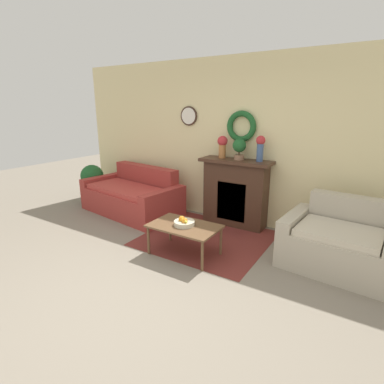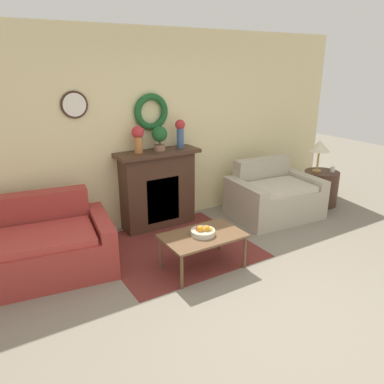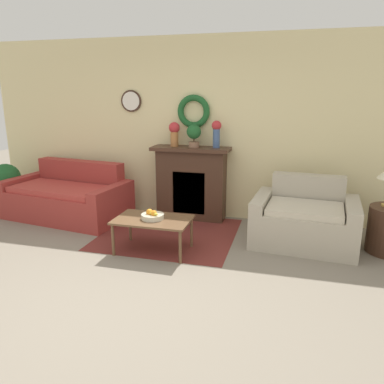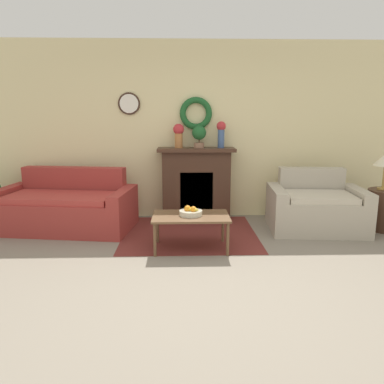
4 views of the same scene
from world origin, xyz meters
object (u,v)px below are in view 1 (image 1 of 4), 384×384
vase_on_mantel_left (222,145)px  loveseat_right (339,243)px  fireplace (235,192)px  potted_plant_floor_by_couch (92,179)px  couch_left (133,196)px  potted_plant_on_mantel (239,147)px  fruit_bowl (184,222)px  vase_on_mantel_right (260,147)px  coffee_table (184,228)px

vase_on_mantel_left → loveseat_right: bearing=-17.3°
fireplace → potted_plant_floor_by_couch: size_ratio=1.51×
couch_left → potted_plant_on_mantel: potted_plant_on_mantel is taller
fruit_bowl → vase_on_mantel_left: 1.61m
potted_plant_floor_by_couch → vase_on_mantel_right: bearing=6.6°
fireplace → vase_on_mantel_right: size_ratio=2.96×
coffee_table → potted_plant_on_mantel: bearing=83.1°
couch_left → loveseat_right: same height
coffee_table → vase_on_mantel_left: size_ratio=2.55×
loveseat_right → coffee_table: bearing=-152.1°
couch_left → potted_plant_floor_by_couch: size_ratio=2.58×
fruit_bowl → vase_on_mantel_right: 1.69m
couch_left → coffee_table: couch_left is taller
coffee_table → potted_plant_floor_by_couch: bearing=161.8°
vase_on_mantel_right → potted_plant_floor_by_couch: (-3.41, -0.39, -0.86)m
couch_left → loveseat_right: (3.54, -0.15, 0.00)m
fireplace → vase_on_mantel_right: bearing=0.8°
loveseat_right → vase_on_mantel_right: (-1.29, 0.60, 1.03)m
vase_on_mantel_right → potted_plant_on_mantel: 0.34m
vase_on_mantel_right → couch_left: bearing=-168.6°
vase_on_mantel_left → potted_plant_floor_by_couch: bearing=-171.9°
fruit_bowl → potted_plant_on_mantel: potted_plant_on_mantel is taller
fireplace → couch_left: 1.94m
vase_on_mantel_left → potted_plant_on_mantel: (0.31, -0.02, -0.01)m
coffee_table → potted_plant_on_mantel: (0.16, 1.33, 0.93)m
potted_plant_on_mantel → vase_on_mantel_left: bearing=176.3°
potted_plant_on_mantel → potted_plant_floor_by_couch: size_ratio=0.43×
vase_on_mantel_left → potted_plant_floor_by_couch: size_ratio=0.46×
vase_on_mantel_right → potted_plant_on_mantel: (-0.33, -0.02, -0.03)m
potted_plant_on_mantel → potted_plant_floor_by_couch: potted_plant_on_mantel is taller
coffee_table → fruit_bowl: 0.08m
vase_on_mantel_right → potted_plant_floor_by_couch: vase_on_mantel_right is taller
fireplace → vase_on_mantel_left: vase_on_mantel_left is taller
fruit_bowl → potted_plant_floor_by_couch: 3.07m
fruit_bowl → loveseat_right: bearing=23.0°
couch_left → coffee_table: size_ratio=2.18×
couch_left → vase_on_mantel_left: size_ratio=5.55×
loveseat_right → coffee_table: loveseat_right is taller
fireplace → fruit_bowl: fireplace is taller
loveseat_right → vase_on_mantel_left: bearing=167.7°
fireplace → vase_on_mantel_left: 0.80m
loveseat_right → vase_on_mantel_right: bearing=160.0°
fruit_bowl → vase_on_mantel_right: vase_on_mantel_right is taller
vase_on_mantel_left → coffee_table: bearing=-83.9°
potted_plant_on_mantel → potted_plant_floor_by_couch: 3.21m
coffee_table → couch_left: bearing=152.8°
loveseat_right → vase_on_mantel_left: 2.26m
fireplace → potted_plant_on_mantel: (0.04, -0.01, 0.75)m
vase_on_mantel_left → vase_on_mantel_right: size_ratio=0.91×
coffee_table → potted_plant_floor_by_couch: size_ratio=1.18×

